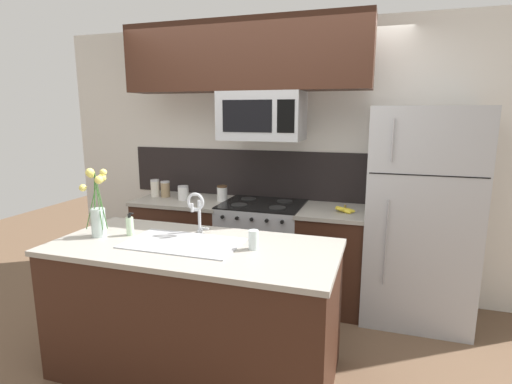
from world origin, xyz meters
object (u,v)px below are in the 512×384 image
object	(u,v)px
stove_range	(262,250)
flower_vase	(98,212)
microwave	(262,116)
storage_jar_medium	(165,189)
refrigerator	(419,216)
storage_jar_short	(183,193)
drinking_glass	(253,240)
storage_jar_squat	(222,193)
storage_jar_tall	(155,188)
sink_faucet	(197,207)
banana_bunch	(345,210)
dish_soap_bottle	(130,226)

from	to	relation	value
stove_range	flower_vase	distance (m)	1.64
microwave	flower_vase	xyz separation A→B (m)	(-0.81, -1.26, -0.65)
storage_jar_medium	refrigerator	bearing A→B (deg)	-0.42
storage_jar_medium	storage_jar_short	distance (m)	0.26
drinking_glass	flower_vase	size ratio (longest dim) A/B	0.26
storage_jar_medium	storage_jar_squat	distance (m)	0.63
refrigerator	flower_vase	size ratio (longest dim) A/B	3.75
flower_vase	storage_jar_tall	bearing A→B (deg)	105.31
storage_jar_tall	storage_jar_medium	world-z (taller)	storage_jar_tall
storage_jar_medium	flower_vase	size ratio (longest dim) A/B	0.34
refrigerator	sink_faucet	distance (m)	1.89
storage_jar_squat	banana_bunch	distance (m)	1.20
storage_jar_squat	sink_faucet	distance (m)	1.11
banana_bunch	sink_faucet	xyz separation A→B (m)	(-0.94, -0.97, 0.18)
drinking_glass	stove_range	bearing A→B (deg)	104.34
storage_jar_short	stove_range	bearing A→B (deg)	2.67
storage_jar_medium	storage_jar_short	xyz separation A→B (m)	(0.25, -0.08, -0.01)
microwave	storage_jar_short	size ratio (longest dim) A/B	5.22
storage_jar_short	drinking_glass	world-z (taller)	storage_jar_short
refrigerator	banana_bunch	size ratio (longest dim) A/B	9.56
drinking_glass	banana_bunch	bearing A→B (deg)	68.23
storage_jar_tall	dish_soap_bottle	xyz separation A→B (m)	(0.55, -1.22, -0.02)
sink_faucet	storage_jar_squat	bearing A→B (deg)	103.28
banana_bunch	flower_vase	xyz separation A→B (m)	(-1.58, -1.22, 0.15)
microwave	sink_faucet	bearing A→B (deg)	-99.64
banana_bunch	storage_jar_short	bearing A→B (deg)	179.14
drinking_glass	microwave	bearing A→B (deg)	104.57
sink_faucet	flower_vase	distance (m)	0.68
storage_jar_tall	flower_vase	xyz separation A→B (m)	(0.36, -1.31, 0.09)
stove_range	banana_bunch	bearing A→B (deg)	-4.57
stove_range	drinking_glass	world-z (taller)	drinking_glass
refrigerator	dish_soap_bottle	world-z (taller)	refrigerator
storage_jar_squat	flower_vase	size ratio (longest dim) A/B	0.31
microwave	storage_jar_squat	distance (m)	0.86
stove_range	drinking_glass	xyz separation A→B (m)	(0.31, -1.21, 0.51)
refrigerator	banana_bunch	xyz separation A→B (m)	(-0.61, -0.08, 0.03)
storage_jar_tall	stove_range	bearing A→B (deg)	-1.21
dish_soap_bottle	storage_jar_tall	bearing A→B (deg)	114.28
microwave	drinking_glass	size ratio (longest dim) A/B	5.96
storage_jar_tall	flower_vase	world-z (taller)	flower_vase
refrigerator	storage_jar_squat	distance (m)	1.81
banana_bunch	drinking_glass	size ratio (longest dim) A/B	1.52
microwave	storage_jar_short	distance (m)	1.10
stove_range	dish_soap_bottle	world-z (taller)	dish_soap_bottle
refrigerator	storage_jar_tall	xyz separation A→B (m)	(-2.55, 0.00, 0.09)
sink_faucet	flower_vase	world-z (taller)	flower_vase
stove_range	storage_jar_short	xyz separation A→B (m)	(-0.81, -0.04, 0.52)
banana_bunch	dish_soap_bottle	size ratio (longest dim) A/B	1.15
drinking_glass	dish_soap_bottle	bearing A→B (deg)	179.05
stove_range	storage_jar_squat	size ratio (longest dim) A/B	6.13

